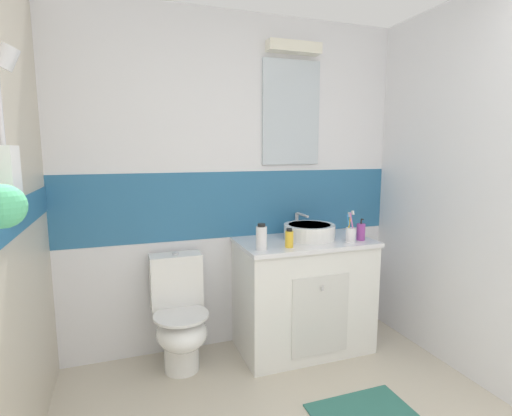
% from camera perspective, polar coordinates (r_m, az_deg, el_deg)
% --- Properties ---
extents(wall_back_tiled, '(3.20, 0.20, 2.50)m').
position_cam_1_polar(wall_back_tiled, '(2.98, -2.93, 3.72)').
color(wall_back_tiled, white).
rests_on(wall_back_tiled, ground_plane).
extents(vanity_cabinet, '(0.99, 0.57, 0.85)m').
position_cam_1_polar(vanity_cabinet, '(3.02, 6.96, -12.53)').
color(vanity_cabinet, white).
rests_on(vanity_cabinet, ground_plane).
extents(sink_basin, '(0.38, 0.43, 0.17)m').
position_cam_1_polar(sink_basin, '(2.93, 7.86, -3.38)').
color(sink_basin, white).
rests_on(sink_basin, vanity_cabinet).
extents(toilet, '(0.37, 0.50, 0.80)m').
position_cam_1_polar(toilet, '(2.82, -11.20, -15.51)').
color(toilet, white).
rests_on(toilet, ground_plane).
extents(toothbrush_cup, '(0.07, 0.07, 0.23)m').
position_cam_1_polar(toothbrush_cup, '(2.88, 13.80, -3.65)').
color(toothbrush_cup, white).
rests_on(toothbrush_cup, vanity_cabinet).
extents(soap_dispenser, '(0.06, 0.06, 0.16)m').
position_cam_1_polar(soap_dispenser, '(2.96, 15.23, -3.40)').
color(soap_dispenser, '#993F99').
rests_on(soap_dispenser, vanity_cabinet).
extents(mouthwash_bottle, '(0.07, 0.07, 0.18)m').
position_cam_1_polar(mouthwash_bottle, '(2.58, 0.80, -4.37)').
color(mouthwash_bottle, white).
rests_on(mouthwash_bottle, vanity_cabinet).
extents(lotion_bottle_short, '(0.06, 0.06, 0.13)m').
position_cam_1_polar(lotion_bottle_short, '(2.66, 4.93, -4.50)').
color(lotion_bottle_short, yellow).
rests_on(lotion_bottle_short, vanity_cabinet).
extents(bath_mat, '(0.59, 0.33, 0.01)m').
position_cam_1_polar(bath_mat, '(2.61, 15.24, -27.00)').
color(bath_mat, '#337266').
rests_on(bath_mat, ground_plane).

